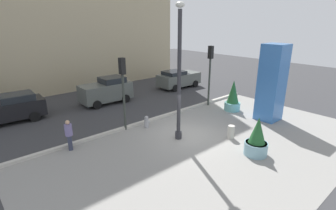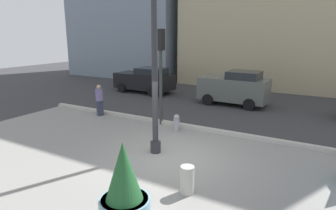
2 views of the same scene
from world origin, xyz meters
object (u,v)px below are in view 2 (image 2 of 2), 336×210
Objects in this scene: car_far_lane at (235,88)px; lamp_post at (155,53)px; fire_hydrant at (177,123)px; potted_plant_near_left at (124,192)px; pedestrian_by_curb at (99,99)px; traffic_light_corner at (161,61)px; concrete_bollard at (187,180)px; car_curb_west at (145,80)px.

lamp_post is at bearing -91.24° from car_far_lane.
lamp_post reaches higher than fire_hydrant.
potted_plant_near_left reaches higher than fire_hydrant.
pedestrian_by_curb is at bearing 176.49° from fire_hydrant.
lamp_post is 3.34m from traffic_light_corner.
car_far_lane reaches higher than concrete_bollard.
lamp_post is 3.84m from fire_hydrant.
potted_plant_near_left is at bearing -83.39° from car_far_lane.
traffic_light_corner is 5.92m from car_far_lane.
car_curb_west is at bearing 128.58° from concrete_bollard.
concrete_bollard is at bearing 72.67° from potted_plant_near_left.
car_curb_west is 2.70× the size of pedestrian_by_curb.
pedestrian_by_curb is (-5.09, -5.65, -0.11)m from car_far_lane.
potted_plant_near_left is at bearing -107.33° from concrete_bollard.
pedestrian_by_curb is (-3.38, -0.31, -1.99)m from traffic_light_corner.
concrete_bollard is 10.34m from car_far_lane.
lamp_post is at bearing -79.84° from fire_hydrant.
fire_hydrant is 0.18× the size of traffic_light_corner.
car_far_lane reaches higher than potted_plant_near_left.
traffic_light_corner is 7.81m from car_curb_west.
traffic_light_corner is at bearing 117.76° from lamp_post.
fire_hydrant is at bearing 100.16° from lamp_post.
lamp_post is at bearing -27.92° from pedestrian_by_curb.
potted_plant_near_left is 14.75m from car_curb_west.
pedestrian_by_curb is at bearing -174.76° from traffic_light_corner.
car_far_lane is at bearing 84.26° from fire_hydrant.
lamp_post reaches higher than pedestrian_by_curb.
traffic_light_corner is at bearing -107.76° from car_far_lane.
pedestrian_by_curb is (-7.05, 4.48, 0.49)m from concrete_bollard.
lamp_post is 6.11m from pedestrian_by_curb.
car_far_lane is at bearing 100.94° from concrete_bollard.
car_curb_west is (-6.51, 0.48, -0.11)m from car_far_lane.
lamp_post is 4.43× the size of pedestrian_by_curb.
traffic_light_corner reaches higher than potted_plant_near_left.
traffic_light_corner is at bearing 115.07° from potted_plant_near_left.
traffic_light_corner is at bearing 127.45° from concrete_bollard.
lamp_post is 1.79× the size of car_far_lane.
traffic_light_corner is 3.94m from pedestrian_by_curb.
concrete_bollard is at bearing -51.42° from car_curb_west.
lamp_post is 9.29× the size of fire_hydrant.
fire_hydrant is 4.92m from concrete_bollard.
car_curb_west is (-7.90, 12.45, 0.08)m from potted_plant_near_left.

